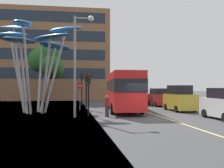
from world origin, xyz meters
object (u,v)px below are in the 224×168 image
object	(u,v)px
red_bus	(123,89)
pedestrian	(107,106)
traffic_light_island_mid	(82,82)
traffic_light_opposite	(86,86)
leaf_sculpture	(37,42)
street_lamp	(79,52)
traffic_light_kerb_near	(89,85)
car_parked_far	(160,98)
no_entry_sign	(80,92)
traffic_light_kerb_far	(86,86)
car_parked_mid	(179,99)

from	to	relation	value
red_bus	pedestrian	bearing A→B (deg)	-115.63
traffic_light_island_mid	traffic_light_opposite	bearing A→B (deg)	77.75
leaf_sculpture	pedestrian	world-z (taller)	leaf_sculpture
traffic_light_opposite	street_lamp	world-z (taller)	street_lamp
traffic_light_kerb_near	traffic_light_opposite	xyz separation A→B (m)	(0.69, 14.81, -0.08)
leaf_sculpture	pedestrian	size ratio (longest dim) A/B	4.99
traffic_light_island_mid	car_parked_far	world-z (taller)	traffic_light_island_mid
leaf_sculpture	street_lamp	world-z (taller)	leaf_sculpture
red_bus	no_entry_sign	size ratio (longest dim) A/B	4.12
leaf_sculpture	traffic_light_kerb_near	distance (m)	6.64
street_lamp	red_bus	bearing A→B (deg)	46.92
street_lamp	no_entry_sign	distance (m)	7.29
traffic_light_island_mid	pedestrian	world-z (taller)	traffic_light_island_mid
red_bus	street_lamp	bearing A→B (deg)	-133.08
traffic_light_kerb_near	traffic_light_island_mid	world-z (taller)	traffic_light_island_mid
traffic_light_kerb_near	traffic_light_kerb_far	distance (m)	5.76
traffic_light_kerb_near	car_parked_far	bearing A→B (deg)	47.59
red_bus	car_parked_mid	size ratio (longest dim) A/B	2.53
traffic_light_kerb_far	traffic_light_opposite	world-z (taller)	traffic_light_kerb_far
car_parked_far	no_entry_sign	size ratio (longest dim) A/B	1.65
traffic_light_kerb_near	traffic_light_island_mid	bearing A→B (deg)	89.94
no_entry_sign	red_bus	bearing A→B (deg)	-28.52
street_lamp	pedestrian	xyz separation A→B (m)	(2.09, 0.09, -4.00)
car_parked_mid	pedestrian	world-z (taller)	car_parked_mid
leaf_sculpture	traffic_light_island_mid	size ratio (longest dim) A/B	2.07
car_parked_far	red_bus	bearing A→B (deg)	-133.37
car_parked_mid	traffic_light_island_mid	bearing A→B (deg)	135.87
traffic_light_island_mid	car_parked_far	distance (m)	9.34
traffic_light_kerb_far	no_entry_sign	xyz separation A→B (m)	(-0.61, 0.36, -0.59)
traffic_light_kerb_near	car_parked_mid	world-z (taller)	traffic_light_kerb_near
car_parked_far	no_entry_sign	world-z (taller)	no_entry_sign
traffic_light_kerb_near	car_parked_mid	bearing A→B (deg)	20.86
red_bus	street_lamp	world-z (taller)	street_lamp
traffic_light_island_mid	traffic_light_opposite	size ratio (longest dim) A/B	1.21
red_bus	traffic_light_kerb_near	world-z (taller)	red_bus
traffic_light_island_mid	red_bus	bearing A→B (deg)	-65.86
traffic_light_kerb_far	street_lamp	bearing A→B (deg)	-98.30
red_bus	traffic_light_kerb_far	bearing A→B (deg)	151.79
pedestrian	traffic_light_island_mid	bearing A→B (deg)	96.33
traffic_light_kerb_far	pedestrian	bearing A→B (deg)	-79.18
traffic_light_kerb_near	pedestrian	distance (m)	2.14
traffic_light_kerb_far	car_parked_mid	size ratio (longest dim) A/B	0.75
traffic_light_island_mid	pedestrian	distance (m)	12.35
traffic_light_island_mid	street_lamp	bearing A→B (deg)	-93.51
pedestrian	no_entry_sign	size ratio (longest dim) A/B	0.61
red_bus	traffic_light_kerb_far	xyz separation A→B (m)	(-3.29, 1.76, 0.32)
traffic_light_kerb_near	street_lamp	bearing A→B (deg)	-145.88
no_entry_sign	traffic_light_island_mid	bearing A→B (deg)	85.44
red_bus	car_parked_far	distance (m)	8.10
traffic_light_kerb_far	no_entry_sign	size ratio (longest dim) A/B	1.22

